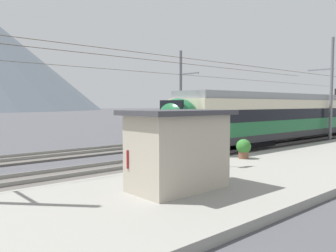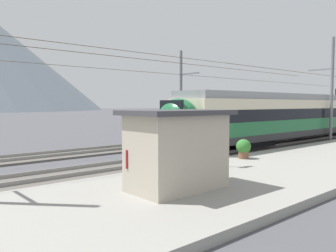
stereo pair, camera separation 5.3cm
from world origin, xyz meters
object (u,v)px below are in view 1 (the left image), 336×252
Objects in this scene: train_near_platform at (313,114)px; train_far_track at (331,111)px; platform_shelter at (178,149)px; handbag_beside_passenger at (156,182)px; handbag_near_sign at (221,165)px; catenary_mast_mid at (330,89)px; passenger_walking at (134,163)px; potted_plant_platform_edge at (197,155)px; platform_sign at (221,133)px; potted_plant_by_shelter at (244,147)px; catenary_mast_far_side at (182,94)px.

train_near_platform is 17.63m from train_far_track.
platform_shelter is at bearing -163.45° from train_far_track.
handbag_beside_passenger is 4.14m from handbag_near_sign.
platform_shelter is at bearing -169.13° from catenary_mast_mid.
train_near_platform reaches higher than platform_shelter.
train_near_platform is 22.83m from passenger_walking.
catenary_mast_mid is (-0.81, -1.66, 2.08)m from train_near_platform.
train_far_track is at bearing 14.52° from potted_plant_platform_edge.
platform_sign is 4.56m from platform_shelter.
potted_plant_by_shelter is at bearing 14.81° from platform_sign.
potted_plant_by_shelter is at bearing -167.53° from train_near_platform.
passenger_walking reaches higher than potted_plant_platform_edge.
train_far_track is at bearing 16.15° from handbag_near_sign.
train_far_track is (16.69, 5.66, -0.00)m from train_near_platform.
passenger_walking is 1.40m from handbag_beside_passenger.
train_far_track is 35.46m from potted_plant_platform_edge.
train_near_platform is 2.79m from catenary_mast_mid.
train_far_track is at bearing 15.26° from handbag_beside_passenger.
potted_plant_by_shelter is (8.22, 1.80, -0.37)m from passenger_walking.
train_near_platform is 9.40× the size of platform_shelter.
potted_plant_platform_edge is at bearing -178.12° from potted_plant_by_shelter.
handbag_beside_passenger is at bearing -136.55° from catenary_mast_far_side.
handbag_near_sign is at bearing -166.44° from train_near_platform.
train_far_track reaches higher than platform_shelter.
potted_plant_by_shelter is (3.00, 1.00, 0.42)m from handbag_near_sign.
catenary_mast_far_side is 128.39× the size of handbag_beside_passenger.
platform_shelter is (-3.88, -1.41, 1.18)m from handbag_near_sign.
potted_plant_by_shelter is (-13.23, -1.44, -3.46)m from catenary_mast_mid.
catenary_mast_mid is 20.93m from handbag_beside_passenger.
passenger_walking is (-22.27, -4.91, -1.00)m from train_near_platform.
potted_plant_by_shelter is at bearing -173.77° from catenary_mast_mid.
catenary_mast_mid reaches higher than potted_plant_platform_edge.
handbag_near_sign is at bearing 7.71° from handbag_beside_passenger.
train_far_track is 17.86× the size of passenger_walking.
platform_sign is 0.59× the size of platform_shelter.
platform_shelter is at bearing -24.60° from passenger_walking.
potted_plant_platform_edge is at bearing 122.04° from handbag_near_sign.
train_near_platform is 21.65m from platform_shelter.
potted_plant_platform_edge is at bearing 34.68° from platform_shelter.
catenary_mast_mid is 16.23m from platform_sign.
platform_sign is at bearing 22.09° from platform_shelter.
platform_shelter is (-12.56, -12.97, -2.36)m from catenary_mast_far_side.
catenary_mast_mid is 13.75m from potted_plant_by_shelter.
train_near_platform reaches higher than handbag_beside_passenger.
catenary_mast_far_side is 23.65× the size of platform_sign.
platform_sign is at bearing -172.30° from catenary_mast_mid.
handbag_beside_passenger is (1.12, 0.24, -0.81)m from passenger_walking.
handbag_near_sign is (-0.34, -0.30, -1.38)m from platform_sign.
catenary_mast_far_side is 49.04× the size of potted_plant_by_shelter.
train_far_track is at bearing 15.17° from passenger_walking.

